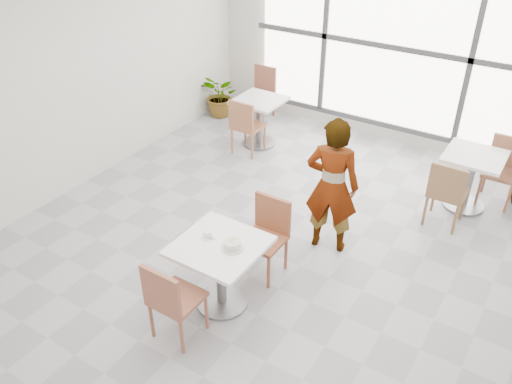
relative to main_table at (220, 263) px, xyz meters
The scene contains 17 objects.
floor 1.06m from the main_table, 89.49° to the left, with size 7.00×7.00×0.00m, color #9E9EA5.
wall_back 4.53m from the main_table, 89.89° to the left, with size 6.00×6.00×0.00m, color silver.
wall_left 3.28m from the main_table, 162.81° to the left, with size 7.00×7.00×0.00m, color silver.
window 4.47m from the main_table, 89.89° to the left, with size 4.60×0.07×2.52m.
main_table is the anchor object (origin of this frame).
chair_near 0.61m from the main_table, 100.25° to the right, with size 0.42×0.42×0.87m.
chair_far 0.71m from the main_table, 82.17° to the left, with size 0.42×0.42×0.87m.
oatmeal_bowl 0.30m from the main_table, ahead, with size 0.21×0.21×0.09m.
coffee_cup 0.31m from the main_table, 167.91° to the left, with size 0.16×0.13×0.07m.
person 1.53m from the main_table, 71.56° to the left, with size 0.59×0.38×1.61m, color black.
bg_table_left 3.55m from the main_table, 116.17° to the left, with size 0.70×0.70×0.75m.
bg_table_right 3.51m from the main_table, 62.74° to the left, with size 0.70×0.70×0.75m.
bg_chair_left_near 3.20m from the main_table, 119.27° to the left, with size 0.42×0.42×0.87m.
bg_chair_left_far 4.62m from the main_table, 117.03° to the left, with size 0.42×0.42×0.87m.
bg_chair_right_near 2.92m from the main_table, 59.78° to the left, with size 0.42×0.42×0.87m.
bg_chair_right_far 4.00m from the main_table, 61.37° to the left, with size 0.42×0.42×0.87m.
plant_left 4.60m from the main_table, 125.79° to the left, with size 0.67×0.58×0.75m, color #4E8A3F.
Camera 1 is at (2.35, -3.98, 3.78)m, focal length 36.50 mm.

